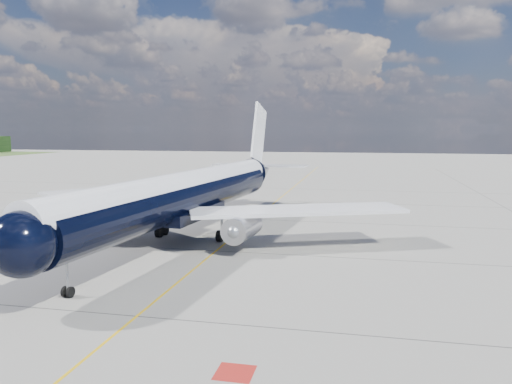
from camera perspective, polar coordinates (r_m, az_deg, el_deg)
ground at (r=61.08m, az=0.81°, el=-2.32°), size 320.00×320.00×0.00m
taxiway_centerline at (r=56.26m, az=-0.19°, el=-3.14°), size 0.16×160.00×0.01m
red_marking at (r=22.15m, az=-2.45°, el=-19.92°), size 1.60×1.60×0.01m
main_airliner at (r=46.20m, az=-7.55°, el=-0.18°), size 38.50×47.09×13.60m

